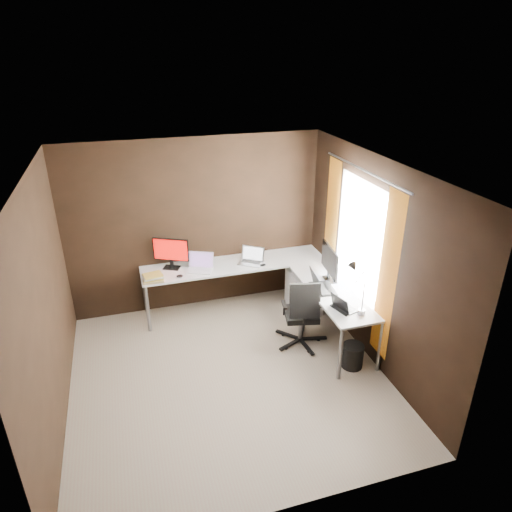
{
  "coord_description": "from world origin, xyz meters",
  "views": [
    {
      "loc": [
        -0.93,
        -4.22,
        3.62
      ],
      "look_at": [
        0.63,
        0.95,
        1.07
      ],
      "focal_mm": 32.0,
      "sensor_mm": 36.0,
      "label": 1
    }
  ],
  "objects_px": {
    "laptop_silver": "(252,259)",
    "monitor_left": "(171,252)",
    "drawer_pedestal": "(304,291)",
    "desk_lamp": "(357,282)",
    "laptop_black_small": "(343,306)",
    "office_chair": "(301,325)",
    "wastebasket": "(353,356)",
    "laptop_white": "(200,266)",
    "monitor_right": "(330,262)",
    "book_stack": "(153,278)",
    "laptop_black_big": "(320,286)"
  },
  "relations": [
    {
      "from": "laptop_silver",
      "to": "monitor_left",
      "type": "bearing_deg",
      "value": -152.84
    },
    {
      "from": "drawer_pedestal",
      "to": "desk_lamp",
      "type": "relative_size",
      "value": 0.92
    },
    {
      "from": "drawer_pedestal",
      "to": "monitor_left",
      "type": "relative_size",
      "value": 1.29
    },
    {
      "from": "drawer_pedestal",
      "to": "laptop_black_small",
      "type": "relative_size",
      "value": 1.8
    },
    {
      "from": "office_chair",
      "to": "wastebasket",
      "type": "xyz_separation_m",
      "value": [
        0.43,
        -0.62,
        -0.13
      ]
    },
    {
      "from": "laptop_white",
      "to": "wastebasket",
      "type": "height_order",
      "value": "laptop_white"
    },
    {
      "from": "office_chair",
      "to": "desk_lamp",
      "type": "bearing_deg",
      "value": -40.4
    },
    {
      "from": "laptop_black_small",
      "to": "desk_lamp",
      "type": "xyz_separation_m",
      "value": [
        0.1,
        -0.1,
        0.37
      ]
    },
    {
      "from": "monitor_right",
      "to": "book_stack",
      "type": "relative_size",
      "value": 2.05
    },
    {
      "from": "drawer_pedestal",
      "to": "laptop_white",
      "type": "xyz_separation_m",
      "value": [
        -1.46,
        0.3,
        0.48
      ]
    },
    {
      "from": "laptop_white",
      "to": "laptop_silver",
      "type": "xyz_separation_m",
      "value": [
        0.75,
        0.0,
        -0.0
      ]
    },
    {
      "from": "wastebasket",
      "to": "book_stack",
      "type": "bearing_deg",
      "value": 144.55
    },
    {
      "from": "monitor_left",
      "to": "laptop_black_big",
      "type": "xyz_separation_m",
      "value": [
        1.74,
        -1.18,
        -0.19
      ]
    },
    {
      "from": "drawer_pedestal",
      "to": "laptop_silver",
      "type": "height_order",
      "value": "laptop_silver"
    },
    {
      "from": "monitor_left",
      "to": "office_chair",
      "type": "xyz_separation_m",
      "value": [
        1.47,
        -1.25,
        -0.7
      ]
    },
    {
      "from": "laptop_black_small",
      "to": "book_stack",
      "type": "height_order",
      "value": "laptop_black_small"
    },
    {
      "from": "laptop_silver",
      "to": "desk_lamp",
      "type": "relative_size",
      "value": 0.63
    },
    {
      "from": "laptop_silver",
      "to": "wastebasket",
      "type": "xyz_separation_m",
      "value": [
        0.78,
        -1.71,
        -0.63
      ]
    },
    {
      "from": "monitor_right",
      "to": "laptop_black_small",
      "type": "distance_m",
      "value": 0.78
    },
    {
      "from": "book_stack",
      "to": "laptop_silver",
      "type": "bearing_deg",
      "value": 5.83
    },
    {
      "from": "monitor_right",
      "to": "laptop_silver",
      "type": "distance_m",
      "value": 1.18
    },
    {
      "from": "laptop_black_small",
      "to": "desk_lamp",
      "type": "height_order",
      "value": "desk_lamp"
    },
    {
      "from": "laptop_white",
      "to": "book_stack",
      "type": "distance_m",
      "value": 0.68
    },
    {
      "from": "monitor_left",
      "to": "desk_lamp",
      "type": "height_order",
      "value": "desk_lamp"
    },
    {
      "from": "drawer_pedestal",
      "to": "wastebasket",
      "type": "xyz_separation_m",
      "value": [
        0.07,
        -1.4,
        -0.15
      ]
    },
    {
      "from": "drawer_pedestal",
      "to": "monitor_left",
      "type": "bearing_deg",
      "value": 165.58
    },
    {
      "from": "desk_lamp",
      "to": "office_chair",
      "type": "relative_size",
      "value": 0.67
    },
    {
      "from": "drawer_pedestal",
      "to": "office_chair",
      "type": "xyz_separation_m",
      "value": [
        -0.36,
        -0.78,
        -0.02
      ]
    },
    {
      "from": "drawer_pedestal",
      "to": "office_chair",
      "type": "height_order",
      "value": "office_chair"
    },
    {
      "from": "monitor_right",
      "to": "laptop_black_small",
      "type": "height_order",
      "value": "monitor_right"
    },
    {
      "from": "drawer_pedestal",
      "to": "laptop_white",
      "type": "relative_size",
      "value": 1.41
    },
    {
      "from": "laptop_black_small",
      "to": "wastebasket",
      "type": "relative_size",
      "value": 1.1
    },
    {
      "from": "desk_lamp",
      "to": "drawer_pedestal",
      "type": "bearing_deg",
      "value": 98.55
    },
    {
      "from": "laptop_white",
      "to": "wastebasket",
      "type": "xyz_separation_m",
      "value": [
        1.53,
        -1.7,
        -0.63
      ]
    },
    {
      "from": "drawer_pedestal",
      "to": "laptop_black_small",
      "type": "bearing_deg",
      "value": -91.67
    },
    {
      "from": "laptop_white",
      "to": "desk_lamp",
      "type": "height_order",
      "value": "desk_lamp"
    },
    {
      "from": "laptop_silver",
      "to": "book_stack",
      "type": "bearing_deg",
      "value": -138.71
    },
    {
      "from": "monitor_left",
      "to": "laptop_white",
      "type": "distance_m",
      "value": 0.45
    },
    {
      "from": "laptop_silver",
      "to": "laptop_black_big",
      "type": "bearing_deg",
      "value": -23.22
    },
    {
      "from": "laptop_black_small",
      "to": "laptop_silver",
      "type": "bearing_deg",
      "value": 8.08
    },
    {
      "from": "laptop_silver",
      "to": "monitor_right",
      "type": "bearing_deg",
      "value": -8.85
    },
    {
      "from": "drawer_pedestal",
      "to": "book_stack",
      "type": "relative_size",
      "value": 2.1
    },
    {
      "from": "monitor_right",
      "to": "desk_lamp",
      "type": "height_order",
      "value": "desk_lamp"
    },
    {
      "from": "drawer_pedestal",
      "to": "laptop_black_big",
      "type": "distance_m",
      "value": 0.86
    },
    {
      "from": "monitor_left",
      "to": "desk_lamp",
      "type": "distance_m",
      "value": 2.62
    },
    {
      "from": "laptop_silver",
      "to": "laptop_black_big",
      "type": "distance_m",
      "value": 1.19
    },
    {
      "from": "laptop_black_small",
      "to": "book_stack",
      "type": "relative_size",
      "value": 1.17
    },
    {
      "from": "laptop_black_small",
      "to": "office_chair",
      "type": "xyz_separation_m",
      "value": [
        -0.32,
        0.45,
        -0.49
      ]
    },
    {
      "from": "laptop_silver",
      "to": "office_chair",
      "type": "bearing_deg",
      "value": -36.54
    },
    {
      "from": "laptop_silver",
      "to": "desk_lamp",
      "type": "height_order",
      "value": "desk_lamp"
    }
  ]
}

